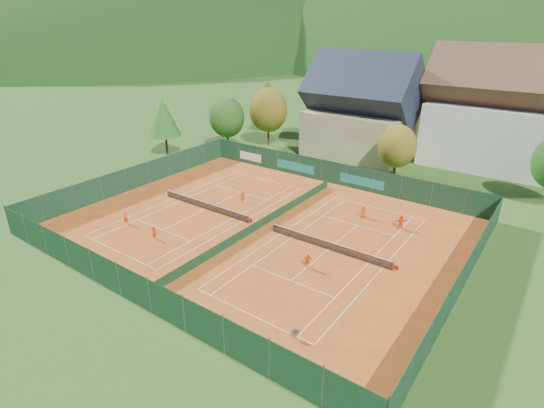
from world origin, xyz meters
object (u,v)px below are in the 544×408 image
Objects in this scene: hotel_block_a at (504,117)px; player_right_far_b at (401,222)px; player_left_mid at (154,233)px; player_left_near at (126,217)px; player_right_near at (308,261)px; ball_hopper at (296,333)px; chalet at (361,114)px; player_right_far_a at (363,212)px; player_left_far at (243,197)px.

hotel_block_a is 13.81× the size of player_right_far_b.
player_left_mid is (-23.18, -44.17, -6.72)m from hotel_block_a.
player_left_near is at bearing -10.75° from player_right_far_b.
hotel_block_a is at bearing -142.40° from player_right_far_b.
hotel_block_a is at bearing 28.58° from player_left_near.
player_right_near is (15.26, 4.29, 0.06)m from player_left_mid.
player_right_near reaches higher than ball_hopper.
player_right_far_a is at bearing -63.54° from chalet.
ball_hopper is at bearing 46.37° from player_right_far_b.
player_right_near is at bearing -71.88° from chalet.
player_left_near is 13.45m from player_left_far.
player_right_near is at bearing 116.24° from ball_hopper.
hotel_block_a is 14.95× the size of player_right_near.
hotel_block_a reaches higher than player_left_near.
player_right_far_b reaches higher than player_left_near.
hotel_block_a is at bearing 48.00° from player_right_near.
player_right_far_b is (19.15, 16.51, 0.12)m from player_left_mid.
chalet is at bearing -162.47° from hotel_block_a.
player_left_far is at bearing 32.34° from player_left_near.
ball_hopper is at bearing -70.22° from chalet.
player_right_near is at bearing 28.23° from player_right_far_b.
chalet reaches higher than player_right_far_b.
player_left_mid is at bearing 90.21° from player_left_far.
ball_hopper is 0.57× the size of player_right_far_a.
player_left_mid is 12.33m from player_left_far.
player_left_mid is at bearing -34.10° from player_left_near.
ball_hopper is at bearing -94.53° from player_right_near.
chalet is at bearing -99.47° from player_right_far_b.
player_right_far_b is at bearing 4.91° from player_left_near.
hotel_block_a is 41.20m from player_right_near.
player_left_near is (-9.32, -37.67, -5.89)m from chalet.
player_right_far_a is (19.99, 16.24, -0.04)m from player_left_near.
ball_hopper is at bearing -38.76° from player_left_near.
player_right_far_a is at bearing -154.66° from player_left_far.
chalet is 45.17m from ball_hopper.
player_right_near is 1.04× the size of player_right_far_a.
player_right_far_b reaches higher than player_left_far.
player_left_near is 0.94× the size of player_right_far_b.
player_right_far_a is (-0.42, 12.45, -0.03)m from player_right_near.
hotel_block_a is at bearing -126.55° from player_right_far_a.
ball_hopper is 24.87m from player_left_near.
hotel_block_a reaches higher than player_left_far.
player_left_near is 1.04× the size of player_left_far.
chalet reaches higher than player_right_far_a.
player_right_far_b reaches higher than player_right_far_a.
hotel_block_a is 15.50× the size of player_right_far_a.
ball_hopper is 19.72m from player_left_mid.
hotel_block_a reaches higher than chalet.
chalet is 11.00× the size of player_left_near.
player_right_near is at bearing -17.95° from player_left_near.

